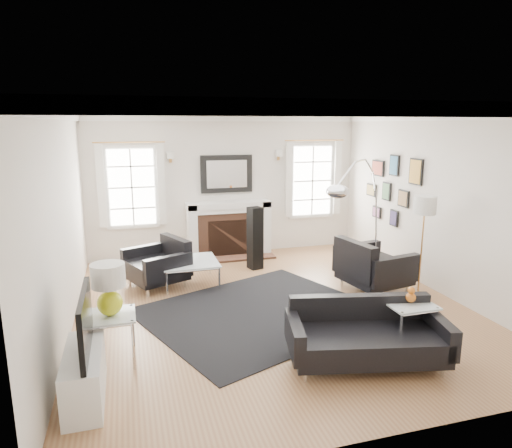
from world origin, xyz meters
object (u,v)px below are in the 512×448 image
object	(u,v)px
armchair_left	(160,265)
fireplace	(229,229)
coffee_table	(190,263)
gourd_lamp	(109,286)
armchair_right	(371,267)
sofa	(365,336)
arc_floor_lamp	(359,221)

from	to	relation	value
armchair_left	fireplace	bearing A→B (deg)	43.43
coffee_table	gourd_lamp	size ratio (longest dim) A/B	1.55
armchair_right	gourd_lamp	xyz separation A→B (m)	(-3.94, -1.24, 0.52)
fireplace	armchair_right	distance (m)	3.12
coffee_table	sofa	bearing A→B (deg)	-63.60
fireplace	gourd_lamp	size ratio (longest dim) A/B	2.90
armchair_left	gourd_lamp	distance (m)	2.58
fireplace	arc_floor_lamp	world-z (taller)	arc_floor_lamp
fireplace	armchair_left	size ratio (longest dim) A/B	1.41
armchair_right	gourd_lamp	distance (m)	4.17
gourd_lamp	armchair_left	bearing A→B (deg)	73.69
gourd_lamp	arc_floor_lamp	bearing A→B (deg)	17.16
sofa	armchair_right	distance (m)	2.34
fireplace	gourd_lamp	bearing A→B (deg)	-119.87
armchair_right	coffee_table	bearing A→B (deg)	158.30
armchair_left	armchair_right	size ratio (longest dim) A/B	1.01
armchair_right	arc_floor_lamp	bearing A→B (deg)	-159.07
armchair_left	coffee_table	xyz separation A→B (m)	(0.48, -0.08, 0.02)
arc_floor_lamp	gourd_lamp	bearing A→B (deg)	-162.84
gourd_lamp	fireplace	bearing A→B (deg)	60.13
gourd_lamp	arc_floor_lamp	distance (m)	3.79
sofa	armchair_right	size ratio (longest dim) A/B	1.57
armchair_right	gourd_lamp	bearing A→B (deg)	-162.52
armchair_right	gourd_lamp	size ratio (longest dim) A/B	2.03
armchair_left	gourd_lamp	size ratio (longest dim) A/B	2.05
fireplace	coffee_table	bearing A→B (deg)	-124.17
armchair_right	arc_floor_lamp	size ratio (longest dim) A/B	0.54
fireplace	sofa	distance (m)	4.62
armchair_right	arc_floor_lamp	distance (m)	0.88
armchair_right	coffee_table	xyz separation A→B (m)	(-2.76, 1.10, -0.02)
coffee_table	arc_floor_lamp	distance (m)	2.83
armchair_left	armchair_right	xyz separation A→B (m)	(3.23, -1.18, 0.04)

